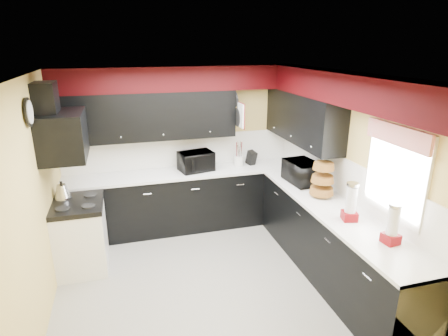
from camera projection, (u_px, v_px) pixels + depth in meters
name	position (u px, v px, depth m)	size (l,w,h in m)	color
ground	(208.00, 280.00, 4.67)	(3.60, 3.60, 0.00)	gray
wall_back	(181.00, 147.00, 5.92)	(3.60, 0.06, 2.50)	#E0C666
wall_right	(345.00, 173.00, 4.74)	(0.06, 3.60, 2.50)	#E0C666
wall_left	(35.00, 204.00, 3.81)	(0.06, 3.60, 2.50)	#E0C666
ceiling	(205.00, 75.00, 3.88)	(3.60, 3.60, 0.06)	white
cab_back	(186.00, 201.00, 5.90)	(3.60, 0.60, 0.90)	black
cab_right	(331.00, 243.00, 4.64)	(0.60, 3.00, 0.90)	black
counter_back	(185.00, 173.00, 5.75)	(3.62, 0.64, 0.04)	white
counter_right	(334.00, 209.00, 4.49)	(0.64, 3.02, 0.04)	white
splash_back	(181.00, 151.00, 5.93)	(3.60, 0.02, 0.50)	white
splash_right	(344.00, 177.00, 4.76)	(0.02, 3.60, 0.50)	white
upper_back	(147.00, 116.00, 5.46)	(2.60, 0.35, 0.70)	black
upper_right	(302.00, 118.00, 5.34)	(0.35, 1.80, 0.70)	black
soffit_back	(180.00, 78.00, 5.41)	(3.60, 0.36, 0.35)	black
soffit_right	(350.00, 89.00, 4.19)	(0.36, 3.24, 0.35)	black
stove	(81.00, 237.00, 4.84)	(0.60, 0.75, 0.86)	white
cooktop	(77.00, 204.00, 4.69)	(0.62, 0.77, 0.06)	black
hood	(63.00, 135.00, 4.39)	(0.50, 0.78, 0.55)	black
hood_duct	(46.00, 100.00, 4.23)	(0.24, 0.40, 0.40)	black
window	(396.00, 173.00, 3.82)	(0.03, 0.86, 0.96)	white
valance	(398.00, 135.00, 3.68)	(0.04, 0.88, 0.20)	red
pan_top	(235.00, 99.00, 5.67)	(0.03, 0.22, 0.40)	black
pan_mid	(238.00, 117.00, 5.63)	(0.03, 0.28, 0.46)	black
pan_low	(233.00, 116.00, 5.87)	(0.03, 0.24, 0.42)	black
cut_board	(241.00, 115.00, 5.50)	(0.03, 0.26, 0.35)	white
baskets	(323.00, 179.00, 4.74)	(0.27, 0.27, 0.50)	brown
clock	(29.00, 112.00, 3.76)	(0.03, 0.30, 0.30)	black
deco_plate	(370.00, 97.00, 4.10)	(0.03, 0.24, 0.24)	white
toaster_oven	(196.00, 161.00, 5.74)	(0.50, 0.42, 0.29)	black
microwave	(302.00, 172.00, 5.24)	(0.55, 0.37, 0.31)	black
utensil_crock	(239.00, 161.00, 5.98)	(0.15, 0.15, 0.16)	silver
knife_block	(251.00, 158.00, 6.03)	(0.10, 0.14, 0.23)	black
kettle	(62.00, 191.00, 4.78)	(0.20, 0.20, 0.18)	#B3B4B8
dispenser_a	(351.00, 203.00, 4.10)	(0.16, 0.16, 0.42)	#6F000C
dispenser_b	(393.00, 225.00, 3.62)	(0.14, 0.14, 0.39)	maroon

